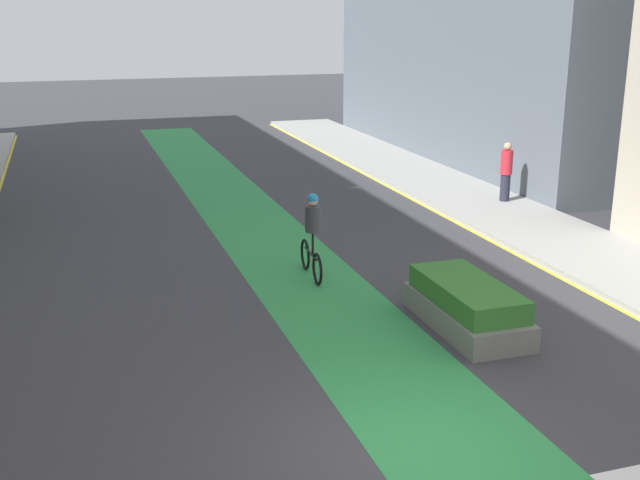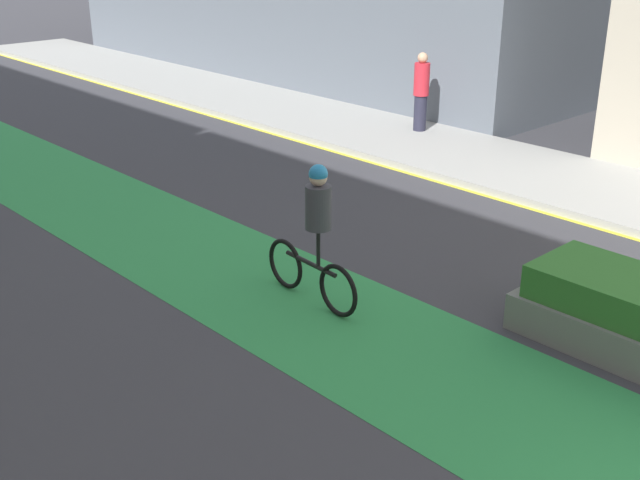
% 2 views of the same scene
% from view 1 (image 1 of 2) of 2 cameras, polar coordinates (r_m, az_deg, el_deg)
% --- Properties ---
extents(ground_plane, '(120.00, 120.00, 0.00)m').
position_cam_1_polar(ground_plane, '(10.42, 6.22, -15.35)').
color(ground_plane, '#38383D').
extents(bike_lane_paint, '(2.40, 60.00, 0.01)m').
position_cam_1_polar(bike_lane_paint, '(10.72, 10.10, -14.52)').
color(bike_lane_paint, '#2D8C47').
rests_on(bike_lane_paint, ground_plane).
extents(cyclist_in_lane, '(0.32, 1.73, 1.86)m').
position_cam_1_polar(cyclist_in_lane, '(16.38, -0.59, 0.44)').
color(cyclist_in_lane, black).
rests_on(cyclist_in_lane, ground_plane).
extents(pedestrian_sidewalk_right_a, '(0.34, 0.34, 1.71)m').
position_cam_1_polar(pedestrian_sidewalk_right_a, '(23.25, 13.41, 4.90)').
color(pedestrian_sidewalk_right_a, '#262638').
rests_on(pedestrian_sidewalk_right_a, sidewalk_right).
extents(median_planter, '(1.25, 2.81, 0.85)m').
position_cam_1_polar(median_planter, '(14.24, 10.65, -4.74)').
color(median_planter, slate).
rests_on(median_planter, ground_plane).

